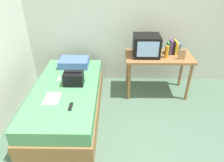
{
  "coord_description": "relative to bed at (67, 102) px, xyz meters",
  "views": [
    {
      "loc": [
        -0.29,
        -1.88,
        2.25
      ],
      "look_at": [
        -0.33,
        0.93,
        0.56
      ],
      "focal_mm": 33.46,
      "sensor_mm": 36.0,
      "label": 1
    }
  ],
  "objects": [
    {
      "name": "magazine",
      "position": [
        -0.12,
        -0.3,
        0.27
      ],
      "size": [
        0.21,
        0.29,
        0.01
      ],
      "primitive_type": "cube",
      "color": "white",
      "rests_on": "bed"
    },
    {
      "name": "handbag",
      "position": [
        0.12,
        0.09,
        0.37
      ],
      "size": [
        0.3,
        0.2,
        0.22
      ],
      "color": "black",
      "rests_on": "bed"
    },
    {
      "name": "water_bottle",
      "position": [
        1.62,
        0.62,
        0.6
      ],
      "size": [
        0.06,
        0.06,
        0.21
      ],
      "primitive_type": "cylinder",
      "color": "orange",
      "rests_on": "desk"
    },
    {
      "name": "desk",
      "position": [
        1.52,
        0.7,
        0.4
      ],
      "size": [
        1.16,
        0.6,
        0.76
      ],
      "color": "olive",
      "rests_on": "ground"
    },
    {
      "name": "wall_back",
      "position": [
        1.04,
        1.23,
        1.04
      ],
      "size": [
        5.2,
        0.1,
        2.6
      ],
      "primitive_type": "cube",
      "color": "silver",
      "rests_on": "ground"
    },
    {
      "name": "remote_silver",
      "position": [
        -0.15,
        0.21,
        0.28
      ],
      "size": [
        0.04,
        0.14,
        0.02
      ],
      "primitive_type": "cube",
      "color": "#B7B7BC",
      "rests_on": "bed"
    },
    {
      "name": "remote_dark",
      "position": [
        0.17,
        -0.48,
        0.28
      ],
      "size": [
        0.04,
        0.16,
        0.02
      ],
      "primitive_type": "cube",
      "color": "black",
      "rests_on": "bed"
    },
    {
      "name": "pillow",
      "position": [
        0.02,
        0.72,
        0.34
      ],
      "size": [
        0.51,
        0.36,
        0.13
      ],
      "primitive_type": "cube",
      "color": "#4766AD",
      "rests_on": "bed"
    },
    {
      "name": "ground_plane",
      "position": [
        1.04,
        -0.77,
        -0.26
      ],
      "size": [
        8.0,
        8.0,
        0.0
      ],
      "primitive_type": "plane",
      "color": "#4C6B56"
    },
    {
      "name": "bed",
      "position": [
        0.0,
        0.0,
        0.0
      ],
      "size": [
        1.0,
        2.0,
        0.53
      ],
      "color": "olive",
      "rests_on": "ground"
    },
    {
      "name": "picture_frame",
      "position": [
        1.86,
        0.54,
        0.58
      ],
      "size": [
        0.11,
        0.02,
        0.17
      ],
      "primitive_type": "cube",
      "color": "#9E754C",
      "rests_on": "desk"
    },
    {
      "name": "book_row",
      "position": [
        1.77,
        0.79,
        0.6
      ],
      "size": [
        0.21,
        0.16,
        0.24
      ],
      "color": "#337F47",
      "rests_on": "desk"
    },
    {
      "name": "tv",
      "position": [
        1.28,
        0.7,
        0.67
      ],
      "size": [
        0.44,
        0.39,
        0.36
      ],
      "color": "black",
      "rests_on": "desk"
    }
  ]
}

